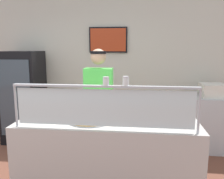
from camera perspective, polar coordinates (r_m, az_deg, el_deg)
ground_plane at (r=3.70m, az=0.36°, el=-18.65°), size 12.00×12.00×0.00m
shop_rear_unit at (r=4.66m, az=2.22°, el=4.84°), size 6.45×0.13×2.70m
serving_counter at (r=2.90m, az=-1.12°, el=-16.70°), size 2.05×0.66×0.95m
sneeze_guard at (r=2.38m, az=-2.06°, el=-3.04°), size 1.88×0.06×0.46m
pizza_tray at (r=2.75m, az=-5.25°, el=-7.16°), size 0.50×0.50×0.04m
pizza_server at (r=2.73m, az=-6.19°, el=-6.80°), size 0.12×0.29×0.01m
parmesan_shaker at (r=2.34m, az=-1.45°, el=1.89°), size 0.06×0.06×0.08m
pepper_flake_shaker at (r=2.32m, az=3.29°, el=1.90°), size 0.06×0.06×0.09m
worker_figure at (r=3.30m, az=-3.12°, el=-3.49°), size 0.41×0.50×1.76m
drink_fridge at (r=4.80m, az=-20.42°, el=-1.67°), size 0.69×0.63×1.71m
prep_shelf at (r=4.52m, az=22.48°, el=-7.54°), size 0.70×0.55×0.95m
pizza_box_stack at (r=4.38m, az=22.93°, el=-0.21°), size 0.44×0.42×0.22m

